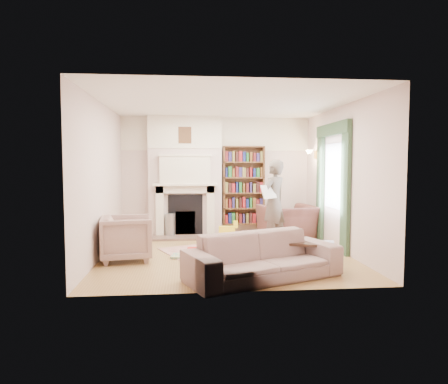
{
  "coord_description": "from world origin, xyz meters",
  "views": [
    {
      "loc": [
        -0.72,
        -7.38,
        1.7
      ],
      "look_at": [
        0.0,
        0.25,
        1.15
      ],
      "focal_mm": 32.0,
      "sensor_mm": 36.0,
      "label": 1
    }
  ],
  "objects": [
    {
      "name": "wall_sconce",
      "position": [
        2.03,
        1.5,
        1.9
      ],
      "size": [
        0.2,
        0.24,
        0.24
      ],
      "primitive_type": null,
      "color": "gold",
      "rests_on": "wall_right"
    },
    {
      "name": "pelmet",
      "position": [
        2.19,
        0.4,
        2.38
      ],
      "size": [
        0.09,
        1.7,
        0.24
      ],
      "primitive_type": "cube",
      "color": "#31482E",
      "rests_on": "wall_right"
    },
    {
      "name": "ceiling",
      "position": [
        0.0,
        0.0,
        2.8
      ],
      "size": [
        4.5,
        4.5,
        0.0
      ],
      "primitive_type": "plane",
      "rotation": [
        3.14,
        0.0,
        0.0
      ],
      "color": "white",
      "rests_on": "wall_back"
    },
    {
      "name": "curtain_right",
      "position": [
        2.2,
        1.1,
        1.2
      ],
      "size": [
        0.07,
        0.32,
        2.4
      ],
      "primitive_type": "cube",
      "color": "#31482E",
      "rests_on": "floor"
    },
    {
      "name": "wall_right",
      "position": [
        2.25,
        0.0,
        1.4
      ],
      "size": [
        0.0,
        4.5,
        4.5
      ],
      "primitive_type": "plane",
      "rotation": [
        1.57,
        0.0,
        -1.57
      ],
      "color": "beige",
      "rests_on": "floor"
    },
    {
      "name": "rocking_horse",
      "position": [
        0.14,
        1.02,
        0.24
      ],
      "size": [
        0.57,
        0.29,
        0.48
      ],
      "primitive_type": null,
      "rotation": [
        0.0,
        0.0,
        -0.13
      ],
      "color": "yellow",
      "rests_on": "rug"
    },
    {
      "name": "armchair_left",
      "position": [
        -1.77,
        -0.33,
        0.39
      ],
      "size": [
        0.99,
        0.97,
        0.79
      ],
      "primitive_type": "imported",
      "rotation": [
        0.0,
        0.0,
        1.73
      ],
      "color": "#B3A193",
      "rests_on": "floor"
    },
    {
      "name": "wall_back",
      "position": [
        0.0,
        2.25,
        1.4
      ],
      "size": [
        4.5,
        0.0,
        4.5
      ],
      "primitive_type": "plane",
      "rotation": [
        1.57,
        0.0,
        0.0
      ],
      "color": "beige",
      "rests_on": "floor"
    },
    {
      "name": "wall_front",
      "position": [
        0.0,
        -2.25,
        1.4
      ],
      "size": [
        4.5,
        0.0,
        4.5
      ],
      "primitive_type": "plane",
      "rotation": [
        -1.57,
        0.0,
        0.0
      ],
      "color": "beige",
      "rests_on": "floor"
    },
    {
      "name": "paraffin_heater",
      "position": [
        -1.1,
        1.81,
        0.28
      ],
      "size": [
        0.3,
        0.3,
        0.55
      ],
      "primitive_type": "cylinder",
      "rotation": [
        0.0,
        0.0,
        0.31
      ],
      "color": "#9DA0A4",
      "rests_on": "floor"
    },
    {
      "name": "man_reading",
      "position": [
        1.1,
        0.78,
        0.89
      ],
      "size": [
        0.77,
        0.75,
        1.78
      ],
      "primitive_type": "imported",
      "rotation": [
        0.0,
        0.0,
        3.85
      ],
      "color": "#564C45",
      "rests_on": "floor"
    },
    {
      "name": "curtain_left",
      "position": [
        2.2,
        -0.3,
        1.2
      ],
      "size": [
        0.07,
        0.32,
        2.4
      ],
      "primitive_type": "cube",
      "color": "#31482E",
      "rests_on": "floor"
    },
    {
      "name": "coffee_table",
      "position": [
        1.26,
        -1.26,
        0.23
      ],
      "size": [
        0.81,
        0.67,
        0.45
      ],
      "primitive_type": null,
      "rotation": [
        0.0,
        0.0,
        -0.36
      ],
      "color": "#2F1F10",
      "rests_on": "floor"
    },
    {
      "name": "armchair_reading",
      "position": [
        1.55,
        1.38,
        0.38
      ],
      "size": [
        1.33,
        1.21,
        0.75
      ],
      "primitive_type": "imported",
      "rotation": [
        0.0,
        0.0,
        3.33
      ],
      "color": "#502F2A",
      "rests_on": "floor"
    },
    {
      "name": "window",
      "position": [
        2.23,
        0.4,
        1.45
      ],
      "size": [
        0.02,
        0.9,
        1.3
      ],
      "primitive_type": "cube",
      "color": "silver",
      "rests_on": "wall_right"
    },
    {
      "name": "comic_annuals",
      "position": [
        0.28,
        -0.33,
        0.02
      ],
      "size": [
        0.82,
        0.55,
        0.02
      ],
      "color": "red",
      "rests_on": "rug"
    },
    {
      "name": "sofa",
      "position": [
        0.4,
        -1.69,
        0.33
      ],
      "size": [
        2.46,
        1.68,
        0.67
      ],
      "primitive_type": "imported",
      "rotation": [
        0.0,
        0.0,
        0.38
      ],
      "color": "gray",
      "rests_on": "floor"
    },
    {
      "name": "rug",
      "position": [
        0.12,
        0.19,
        0.01
      ],
      "size": [
        2.85,
        2.57,
        0.01
      ],
      "primitive_type": "cube",
      "rotation": [
        0.0,
        0.0,
        0.41
      ],
      "color": "beige",
      "rests_on": "floor"
    },
    {
      "name": "newspaper",
      "position": [
        0.95,
        0.58,
        1.12
      ],
      "size": [
        0.39,
        0.36,
        0.28
      ],
      "primitive_type": "cube",
      "rotation": [
        -0.35,
        0.0,
        0.71
      ],
      "color": "silver",
      "rests_on": "man_reading"
    },
    {
      "name": "wall_left",
      "position": [
        -2.25,
        0.0,
        1.4
      ],
      "size": [
        0.0,
        4.5,
        4.5
      ],
      "primitive_type": "plane",
      "rotation": [
        1.57,
        0.0,
        1.57
      ],
      "color": "beige",
      "rests_on": "floor"
    },
    {
      "name": "floor",
      "position": [
        0.0,
        0.0,
        0.0
      ],
      "size": [
        4.5,
        4.5,
        0.0
      ],
      "primitive_type": "plane",
      "color": "olive",
      "rests_on": "ground"
    },
    {
      "name": "bookcase",
      "position": [
        0.65,
        2.12,
        1.18
      ],
      "size": [
        1.0,
        0.24,
        1.85
      ],
      "primitive_type": "cube",
      "color": "brown",
      "rests_on": "floor"
    },
    {
      "name": "game_box_lid",
      "position": [
        -0.57,
        0.3,
        0.04
      ],
      "size": [
        0.27,
        0.19,
        0.04
      ],
      "primitive_type": "cube",
      "rotation": [
        0.0,
        0.0,
        0.05
      ],
      "color": "red",
      "rests_on": "rug"
    },
    {
      "name": "fireplace",
      "position": [
        -0.75,
        2.05,
        1.39
      ],
      "size": [
        1.7,
        0.58,
        2.8
      ],
      "color": "beige",
      "rests_on": "floor"
    },
    {
      "name": "board_game",
      "position": [
        -0.81,
        -0.21,
        0.03
      ],
      "size": [
        0.42,
        0.42,
        0.03
      ],
      "primitive_type": "cube",
      "rotation": [
        0.0,
        0.0,
        -0.16
      ],
      "color": "#E8C552",
      "rests_on": "rug"
    }
  ]
}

